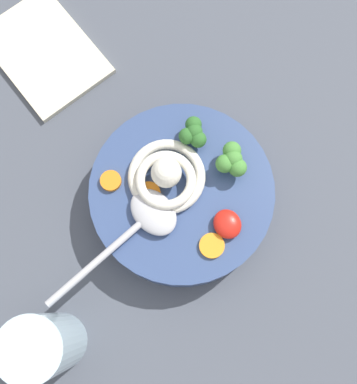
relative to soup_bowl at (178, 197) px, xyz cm
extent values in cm
cube|color=#474C56|center=(2.00, 0.42, -4.87)|extent=(109.01, 109.01, 4.47)
cylinder|color=#334775|center=(0.00, 0.00, -0.08)|extent=(21.36, 21.36, 5.10)
cylinder|color=gold|center=(0.00, 0.00, 0.12)|extent=(18.79, 18.79, 4.69)
torus|color=silver|center=(-2.11, -0.42, 3.07)|extent=(8.85, 8.85, 1.22)
torus|color=silver|center=(-1.54, -0.80, 4.05)|extent=(9.48, 9.48, 1.10)
sphere|color=silver|center=(-2.11, -0.42, 4.66)|extent=(3.43, 3.43, 3.43)
ellipsoid|color=#B7B7BC|center=(0.92, -3.62, 3.26)|extent=(6.90, 5.75, 1.60)
cylinder|color=#B7B7BC|center=(2.78, -10.89, 3.26)|extent=(4.49, 14.73, 0.80)
ellipsoid|color=red|center=(5.89, 3.02, 3.23)|extent=(3.39, 3.05, 1.53)
cylinder|color=#7A9E60|center=(-0.07, 6.88, 3.03)|extent=(1.07, 1.07, 1.14)
sphere|color=#478938|center=(-0.07, 6.88, 4.65)|extent=(2.09, 2.09, 2.09)
sphere|color=#478938|center=(0.98, 6.88, 4.46)|extent=(2.09, 2.09, 2.09)
sphere|color=#478938|center=(-1.02, 7.26, 4.56)|extent=(2.09, 2.09, 2.09)
sphere|color=#478938|center=(-0.07, 5.83, 4.50)|extent=(2.09, 2.09, 2.09)
cylinder|color=#7A9E60|center=(-4.95, 4.60, 2.98)|extent=(0.97, 0.97, 1.04)
sphere|color=#2D6628|center=(-4.95, 4.60, 4.45)|extent=(1.90, 1.90, 1.90)
sphere|color=#2D6628|center=(-4.00, 4.60, 4.27)|extent=(1.90, 1.90, 1.90)
sphere|color=#2D6628|center=(-5.81, 4.94, 4.36)|extent=(1.90, 1.90, 1.90)
sphere|color=#2D6628|center=(-4.95, 3.65, 4.31)|extent=(1.90, 1.90, 1.90)
cylinder|color=orange|center=(-4.65, -6.27, 2.79)|extent=(2.40, 2.40, 0.66)
cylinder|color=orange|center=(7.16, 0.33, 2.70)|extent=(2.82, 2.82, 0.48)
cylinder|color=orange|center=(-1.32, -3.11, 2.79)|extent=(2.72, 2.72, 0.66)
cylinder|color=silver|center=(8.36, -19.96, 3.48)|extent=(6.57, 6.57, 12.22)
cube|color=beige|center=(-26.22, -6.45, -2.23)|extent=(18.08, 14.44, 0.80)
camera|label=1|loc=(11.44, -5.96, 55.96)|focal=45.26mm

